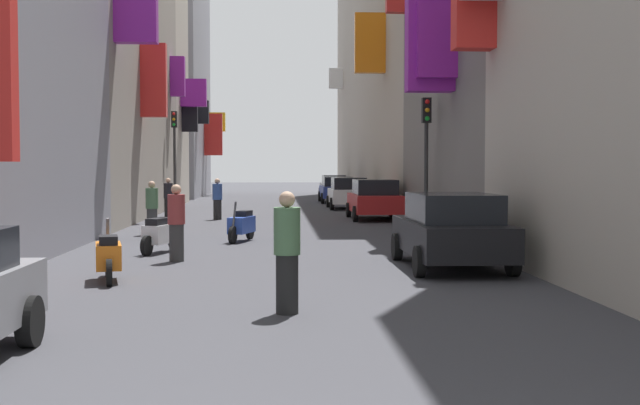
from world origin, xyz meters
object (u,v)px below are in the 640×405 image
scooter_orange (108,256)px  traffic_light_near_corner (426,142)px  parked_car_black (451,229)px  pedestrian_far_away (217,199)px  pedestrian_near_right (176,223)px  pedestrian_crossing (287,253)px  traffic_light_far_corner (174,144)px  pedestrian_near_left (152,208)px  scooter_blue (242,225)px  parked_car_red (374,199)px  parked_car_white (348,193)px  parked_car_silver (334,186)px  pedestrian_mid_street (168,198)px  scooter_white (161,234)px  parked_car_blue (337,189)px

scooter_orange → traffic_light_near_corner: bearing=50.2°
parked_car_black → pedestrian_far_away: 16.19m
pedestrian_far_away → pedestrian_near_right: bearing=-89.6°
pedestrian_crossing → traffic_light_far_corner: size_ratio=0.37×
parked_car_black → scooter_orange: parked_car_black is taller
scooter_orange → pedestrian_far_away: (0.77, 16.61, 0.34)m
parked_car_black → pedestrian_near_left: bearing=131.3°
scooter_blue → scooter_orange: (-2.10, -7.55, -0.00)m
parked_car_red → pedestrian_near_left: bearing=-139.8°
scooter_blue → pedestrian_far_away: size_ratio=1.15×
parked_car_white → pedestrian_near_left: (-7.35, -14.29, 0.02)m
parked_car_white → parked_car_silver: 14.51m
parked_car_silver → pedestrian_mid_street: bearing=-112.6°
parked_car_red → parked_car_black: bearing=-91.1°
scooter_blue → parked_car_red: bearing=61.4°
pedestrian_mid_street → traffic_light_near_corner: 13.24m
pedestrian_near_left → pedestrian_mid_street: pedestrian_near_left is taller
parked_car_white → pedestrian_crossing: size_ratio=2.25×
scooter_orange → pedestrian_near_left: size_ratio=1.06×
scooter_white → scooter_orange: 4.74m
parked_car_silver → pedestrian_near_left: size_ratio=2.47×
scooter_blue → pedestrian_far_away: 9.17m
parked_car_red → traffic_light_near_corner: size_ratio=1.01×
pedestrian_near_left → traffic_light_near_corner: (8.30, -0.83, 2.01)m
scooter_orange → parked_car_blue: bearing=78.0°
pedestrian_near_right → traffic_light_near_corner: bearing=42.5°
parked_car_silver → parked_car_black: parked_car_black is taller
parked_car_red → parked_car_blue: parked_car_red is taller
pedestrian_near_left → traffic_light_far_corner: 13.06m
pedestrian_near_left → parked_car_black: bearing=-48.7°
pedestrian_crossing → pedestrian_near_right: bearing=110.3°
scooter_blue → parked_car_white: bearing=74.9°
parked_car_silver → scooter_blue: 31.55m
scooter_white → pedestrian_near_left: bearing=100.9°
parked_car_white → parked_car_blue: (-0.02, 6.85, -0.02)m
parked_car_blue → traffic_light_far_corner: bearing=-134.8°
parked_car_blue → pedestrian_mid_street: 14.80m
parked_car_red → scooter_blue: bearing=-118.6°
parked_car_blue → pedestrian_far_away: (-5.83, -14.45, 0.02)m
pedestrian_mid_street → scooter_blue: bearing=-72.4°
parked_car_silver → pedestrian_far_away: pedestrian_far_away is taller
scooter_orange → pedestrian_far_away: pedestrian_far_away is taller
parked_car_black → pedestrian_near_left: pedestrian_near_left is taller
parked_car_white → traffic_light_far_corner: (-8.27, -1.47, 2.34)m
parked_car_blue → pedestrian_crossing: 34.57m
parked_car_blue → scooter_white: parked_car_blue is taller
scooter_orange → pedestrian_near_right: 3.11m
parked_car_silver → parked_car_white: bearing=-91.4°
parked_car_blue → traffic_light_near_corner: 22.08m
traffic_light_near_corner → traffic_light_far_corner: size_ratio=0.89×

